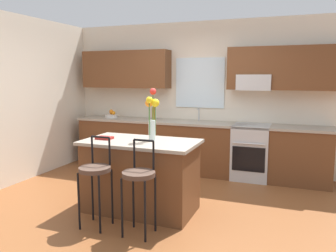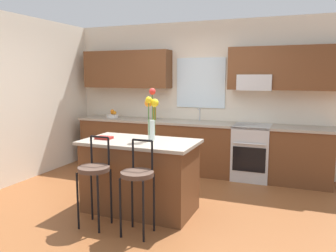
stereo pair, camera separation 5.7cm
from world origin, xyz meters
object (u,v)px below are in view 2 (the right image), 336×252
fruit_bowl_oranges (113,115)px  bottle_olive_oil (154,113)px  flower_vase (151,113)px  cookbook (104,138)px  kitchen_island (140,175)px  bar_stool_near (94,173)px  oven_range (252,152)px  bar_stool_middle (138,178)px

fruit_bowl_oranges → bottle_olive_oil: bearing=-0.2°
flower_vase → bottle_olive_oil: bearing=112.9°
fruit_bowl_oranges → bottle_olive_oil: (0.90, -0.00, 0.08)m
cookbook → bottle_olive_oil: bearing=95.1°
kitchen_island → bar_stool_near: 0.69m
oven_range → bar_stool_middle: size_ratio=0.88×
kitchen_island → bottle_olive_oil: (-0.66, 1.94, 0.58)m
bar_stool_middle → oven_range: bearing=71.2°
kitchen_island → bar_stool_middle: size_ratio=1.39×
kitchen_island → fruit_bowl_oranges: (-1.56, 1.95, 0.50)m
cookbook → kitchen_island: bearing=8.8°
flower_vase → fruit_bowl_oranges: flower_vase is taller
bar_stool_near → bottle_olive_oil: (-0.38, 2.56, 0.41)m
bar_stool_middle → fruit_bowl_oranges: (-1.83, 2.56, 0.33)m
bottle_olive_oil → flower_vase: bearing=-67.1°
kitchen_island → bar_stool_middle: 0.69m
bar_stool_near → fruit_bowl_oranges: fruit_bowl_oranges is taller
bar_stool_middle → bottle_olive_oil: (-0.93, 2.56, 0.41)m
bar_stool_near → cookbook: size_ratio=5.21×
oven_range → fruit_bowl_oranges: bearing=179.4°
oven_range → flower_vase: flower_vase is taller
bar_stool_middle → bottle_olive_oil: bearing=110.1°
bar_stool_near → flower_vase: flower_vase is taller
bottle_olive_oil → bar_stool_near: bearing=-81.5°
bar_stool_near → bar_stool_middle: bearing=0.0°
fruit_bowl_oranges → bar_stool_near: bearing=-63.4°
kitchen_island → fruit_bowl_oranges: bearing=128.7°
flower_vase → bottle_olive_oil: flower_vase is taller
fruit_bowl_oranges → bottle_olive_oil: bottle_olive_oil is taller
flower_vase → oven_range: bearing=61.8°
bar_stool_middle → flower_vase: (-0.14, 0.67, 0.64)m
oven_range → bottle_olive_oil: (-1.79, 0.02, 0.59)m
cookbook → bar_stool_near: bearing=-69.5°
kitchen_island → bar_stool_near: bar_stool_near is taller
bar_stool_middle → fruit_bowl_oranges: fruit_bowl_oranges is taller
bar_stool_near → bottle_olive_oil: 2.62m
oven_range → bar_stool_middle: (-0.86, -2.53, 0.18)m
bar_stool_near → bottle_olive_oil: bearing=98.5°
bar_stool_near → fruit_bowl_oranges: size_ratio=4.34×
fruit_bowl_oranges → oven_range: bearing=-0.6°
oven_range → flower_vase: 2.26m
bar_stool_near → fruit_bowl_oranges: (-1.28, 2.56, 0.33)m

